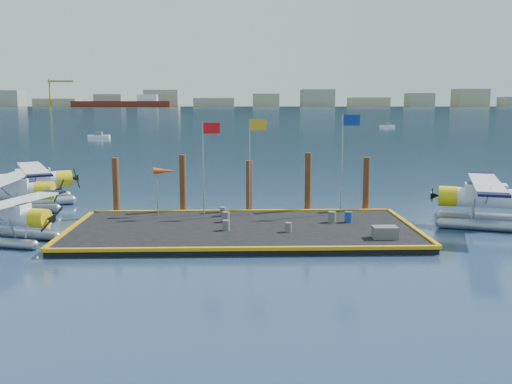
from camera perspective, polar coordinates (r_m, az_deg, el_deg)
The scene contains 24 objects.
ground at distance 33.76m, azimuth -1.35°, elevation -4.20°, with size 4000.00×4000.00×0.00m, color navy.
dock at distance 33.71m, azimuth -1.35°, elevation -3.87°, with size 20.00×10.00×0.40m, color black.
dock_bumpers at distance 33.65m, azimuth -1.35°, elevation -3.39°, with size 20.25×10.25×0.18m, color #C98B0B, non-canonical shape.
far_backdrop at distance 1786.60m, azimuth 6.05°, elevation 9.01°, with size 3050.00×2050.00×810.00m.
seaplane_a at distance 34.27m, azimuth -23.76°, elevation -2.48°, with size 8.03×8.62×3.07m.
seaplane_b at distance 41.89m, azimuth -23.71°, elevation -0.14°, with size 9.40×10.35×3.69m.
seaplane_c at distance 46.29m, azimuth -21.88°, elevation 0.81°, with size 9.76×10.23×3.76m.
seaplane_d at distance 38.15m, azimuth 22.58°, elevation -0.85°, with size 9.81×10.45×3.75m.
drum_0 at distance 35.09m, azimuth -3.03°, elevation -2.50°, with size 0.45×0.45×0.63m, color #56555A.
drum_1 at distance 32.42m, azimuth 3.27°, elevation -3.54°, with size 0.39×0.39×0.55m, color #56555A.
drum_2 at distance 35.22m, azimuth 7.61°, elevation -2.49°, with size 0.48×0.48×0.68m, color #56555A.
drum_3 at distance 32.83m, azimuth -3.00°, elevation -3.34°, with size 0.42×0.42×0.59m, color #56555A.
drum_4 at distance 35.39m, azimuth 9.22°, elevation -2.49°, with size 0.47×0.47×0.66m, color navy.
drum_5 at distance 36.97m, azimuth -3.35°, elevation -1.95°, with size 0.41×0.41×0.58m, color #56555A.
crate at distance 31.67m, azimuth 12.76°, elevation -3.95°, with size 1.31×0.87×0.66m, color #56555A.
flagpole_red at distance 36.87m, azimuth -4.99°, elevation 3.82°, with size 1.14×0.08×6.00m.
flagpole_yellow at distance 36.82m, azimuth -0.32°, elevation 4.02°, with size 1.14×0.08×6.20m.
flagpole_blue at distance 37.43m, azimuth 8.92°, elevation 4.26°, with size 1.14×0.08×6.50m.
windsock at distance 37.25m, azimuth -9.17°, elevation 1.98°, with size 1.40×0.44×3.12m.
piling_0 at distance 39.57m, azimuth -13.82°, elevation 0.45°, with size 0.44×0.44×4.00m, color #4D2616.
piling_1 at distance 38.86m, azimuth -7.33°, elevation 0.63°, with size 0.44×0.44×4.20m, color #4D2616.
piling_2 at distance 38.71m, azimuth -0.68°, elevation 0.37°, with size 0.44×0.44×3.80m, color #4D2616.
piling_3 at distance 38.95m, azimuth 5.22°, elevation 0.76°, with size 0.44×0.44×4.30m, color #4D2616.
piling_4 at distance 39.66m, azimuth 10.96°, elevation 0.56°, with size 0.44×0.44×4.00m, color #4D2616.
Camera 1 is at (-0.21, -32.87, 7.71)m, focal length 40.00 mm.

